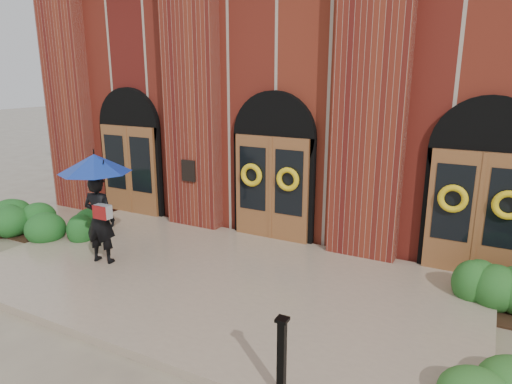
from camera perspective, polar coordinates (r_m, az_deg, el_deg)
The scene contains 6 objects.
ground at distance 9.22m, azimuth -5.75°, elevation -11.75°, with size 90.00×90.00×0.00m, color gray.
landing at distance 9.30m, azimuth -5.25°, elevation -10.98°, with size 10.00×5.30×0.15m, color tan.
church_building at distance 16.29m, azimuth 11.67°, elevation 12.37°, with size 16.20×12.53×7.00m.
man_with_umbrella at distance 9.98m, azimuth -19.27°, elevation 0.52°, with size 1.72×1.72×2.34m.
metal_post at distance 5.95m, azimuth 3.23°, elevation -19.82°, with size 0.15×0.15×1.10m.
hedge_wall_left at distance 12.97m, azimuth -24.78°, elevation -3.36°, with size 2.88×1.15×0.74m, color #1B511C.
Camera 1 is at (4.65, -6.82, 4.11)m, focal length 32.00 mm.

